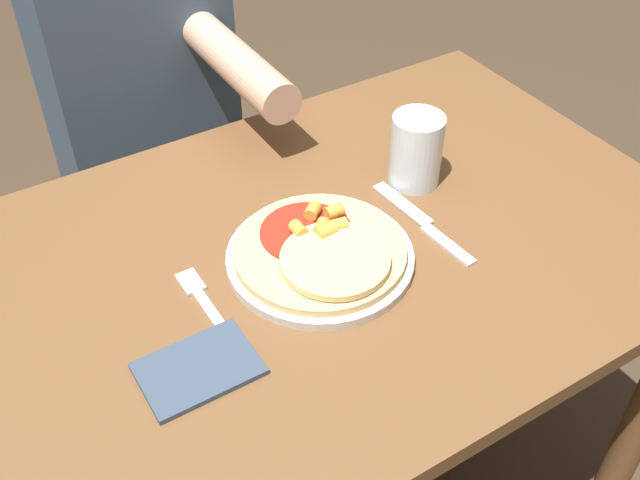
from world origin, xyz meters
TOP-DOWN VIEW (x-y plane):
  - dining_table at (0.00, 0.00)m, footprint 1.08×0.73m
  - plate at (-0.03, -0.02)m, footprint 0.26×0.26m
  - pizza at (-0.03, -0.03)m, footprint 0.24×0.24m
  - fork at (-0.21, -0.02)m, footprint 0.03×0.18m
  - knife at (0.14, -0.04)m, footprint 0.03×0.22m
  - drinking_glass at (0.19, 0.06)m, footprint 0.08×0.08m
  - napkin at (-0.26, -0.11)m, footprint 0.14×0.10m
  - person_diner at (-0.06, 0.61)m, footprint 0.34×0.52m

SIDE VIEW (x-z plane):
  - dining_table at x=0.00m, z-range 0.24..0.98m
  - person_diner at x=-0.06m, z-range 0.10..1.28m
  - knife at x=0.14m, z-range 0.74..0.74m
  - fork at x=-0.21m, z-range 0.74..0.74m
  - napkin at x=-0.26m, z-range 0.74..0.75m
  - plate at x=-0.03m, z-range 0.74..0.75m
  - pizza at x=-0.03m, z-range 0.75..0.78m
  - drinking_glass at x=0.19m, z-range 0.74..0.86m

